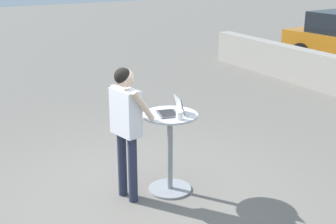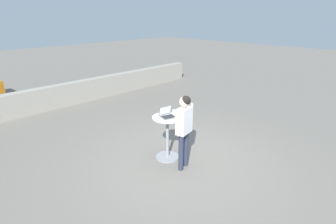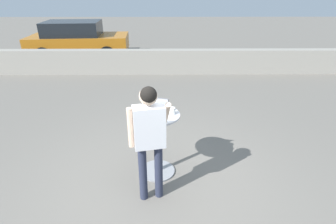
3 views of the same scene
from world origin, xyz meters
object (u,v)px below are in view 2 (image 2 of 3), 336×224
Objects in this scene: laptop at (167,115)px; standing_person at (184,124)px; cafe_table at (167,134)px; coffee_mug at (174,112)px.

standing_person is (-0.08, -0.57, -0.03)m from laptop.
laptop is at bearing 53.14° from cafe_table.
standing_person is (-0.30, -0.55, -0.03)m from coffee_mug.
laptop is 2.95× the size of coffee_mug.
cafe_table is 0.47m from laptop.
cafe_table is 8.19× the size of coffee_mug.
coffee_mug is at bearing 0.43° from cafe_table.
cafe_table is 2.78× the size of laptop.
cafe_table is 0.62× the size of standing_person.
cafe_table is 0.52m from coffee_mug.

